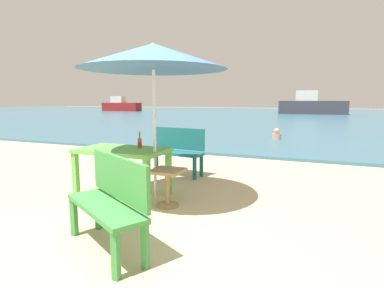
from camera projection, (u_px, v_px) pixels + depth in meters
name	position (u px, v px, depth m)	size (l,w,h in m)	color
ground_plane	(127.00, 229.00, 3.60)	(120.00, 120.00, 0.00)	#C6B287
sea_water	(296.00, 115.00, 31.06)	(120.00, 50.00, 0.08)	#386B84
picnic_table_green	(122.00, 155.00, 4.80)	(1.40, 0.80, 0.76)	#60B24C
beer_bottle_amber	(140.00, 142.00, 4.82)	(0.07, 0.07, 0.26)	brown
patio_umbrella	(153.00, 57.00, 4.30)	(2.10, 2.10, 2.30)	silver
side_table_wood	(167.00, 182.00, 4.35)	(0.44, 0.44, 0.54)	#9E7A51
bench_teal_center	(176.00, 148.00, 6.24)	(1.24, 0.51, 0.95)	#196066
bench_green_left	(111.00, 197.00, 3.07)	(1.22, 0.90, 0.95)	#3D8C42
swimmer_person	(277.00, 135.00, 11.36)	(0.34, 0.34, 0.41)	tan
boat_tanker	(121.00, 106.00, 41.24)	(5.42, 1.48, 1.97)	maroon
boat_fishing_trawler	(312.00, 106.00, 31.98)	(6.73, 1.83, 2.45)	#38383F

